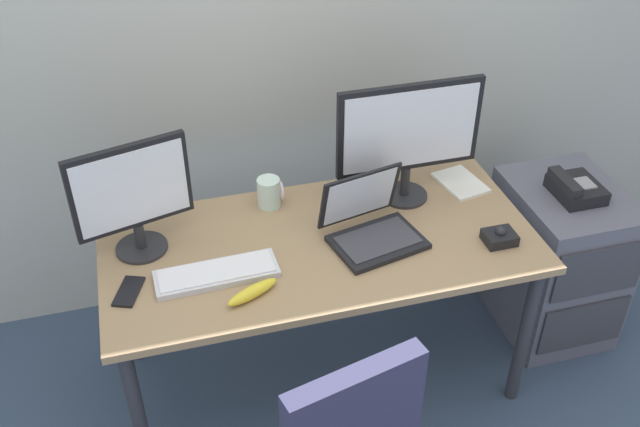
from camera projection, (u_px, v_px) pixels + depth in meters
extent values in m
plane|color=#374860|center=(320.00, 374.00, 2.97)|extent=(8.00, 8.00, 0.00)
cube|color=#9E7E57|center=(320.00, 244.00, 2.57)|extent=(1.54, 0.73, 0.03)
cylinder|color=#2D2D33|center=(139.00, 418.00, 2.39)|extent=(0.05, 0.05, 0.67)
cylinder|color=#2D2D33|center=(524.00, 335.00, 2.69)|extent=(0.05, 0.05, 0.67)
cylinder|color=#2D2D33|center=(128.00, 297.00, 2.86)|extent=(0.05, 0.05, 0.67)
cylinder|color=#2D2D33|center=(457.00, 238.00, 3.17)|extent=(0.05, 0.05, 0.67)
cube|color=#5A5966|center=(556.00, 259.00, 3.04)|extent=(0.42, 0.52, 0.68)
cube|color=#38383D|center=(599.00, 272.00, 2.75)|extent=(0.38, 0.01, 0.23)
cube|color=#38383D|center=(583.00, 325.00, 2.92)|extent=(0.38, 0.01, 0.23)
cube|color=black|center=(576.00, 189.00, 2.81)|extent=(0.17, 0.20, 0.06)
cube|color=black|center=(565.00, 182.00, 2.77)|extent=(0.05, 0.18, 0.04)
cube|color=gray|center=(584.00, 183.00, 2.79)|extent=(0.07, 0.08, 0.01)
cube|color=#30304D|center=(354.00, 427.00, 1.90)|extent=(0.40, 0.15, 0.42)
cylinder|color=#262628|center=(404.00, 195.00, 2.78)|extent=(0.18, 0.18, 0.01)
cylinder|color=#262628|center=(405.00, 181.00, 2.74)|extent=(0.04, 0.04, 0.12)
cube|color=black|center=(409.00, 127.00, 2.61)|extent=(0.55, 0.03, 0.34)
cube|color=white|center=(411.00, 129.00, 2.60)|extent=(0.50, 0.01, 0.30)
cylinder|color=#262628|center=(142.00, 247.00, 2.52)|extent=(0.18, 0.18, 0.01)
cylinder|color=#262628|center=(140.00, 235.00, 2.49)|extent=(0.04, 0.04, 0.09)
cube|color=black|center=(131.00, 187.00, 2.37)|extent=(0.40, 0.13, 0.31)
cube|color=white|center=(132.00, 189.00, 2.36)|extent=(0.36, 0.10, 0.27)
cube|color=silver|center=(217.00, 274.00, 2.40)|extent=(0.41, 0.15, 0.02)
cube|color=white|center=(216.00, 271.00, 2.39)|extent=(0.38, 0.13, 0.01)
cube|color=black|center=(378.00, 242.00, 2.54)|extent=(0.35, 0.28, 0.02)
cube|color=#38383D|center=(378.00, 240.00, 2.53)|extent=(0.30, 0.22, 0.00)
cube|color=black|center=(359.00, 196.00, 2.56)|extent=(0.32, 0.12, 0.22)
cube|color=silver|center=(360.00, 197.00, 2.56)|extent=(0.28, 0.11, 0.19)
cube|color=black|center=(500.00, 238.00, 2.54)|extent=(0.11, 0.09, 0.04)
sphere|color=#232328|center=(501.00, 232.00, 2.53)|extent=(0.04, 0.04, 0.04)
cylinder|color=silver|center=(269.00, 193.00, 2.70)|extent=(0.09, 0.09, 0.12)
torus|color=silver|center=(281.00, 190.00, 2.71)|extent=(0.01, 0.07, 0.07)
cube|color=white|center=(460.00, 183.00, 2.85)|extent=(0.18, 0.23, 0.01)
cube|color=black|center=(129.00, 291.00, 2.34)|extent=(0.12, 0.16, 0.01)
ellipsoid|color=yellow|center=(252.00, 292.00, 2.31)|extent=(0.19, 0.12, 0.04)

